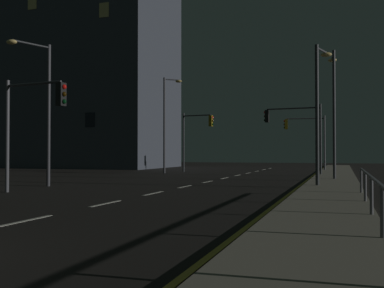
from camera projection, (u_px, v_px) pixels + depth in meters
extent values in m
plane|color=black|center=(188.00, 186.00, 23.12)|extent=(112.00, 112.00, 0.00)
cube|color=gray|center=(331.00, 188.00, 20.88)|extent=(2.69, 77.00, 0.14)
cube|color=silver|center=(26.00, 221.00, 11.27)|extent=(0.14, 2.00, 0.01)
cube|color=silver|center=(106.00, 204.00, 15.07)|extent=(0.14, 2.00, 0.01)
cube|color=silver|center=(153.00, 193.00, 18.86)|extent=(0.14, 2.00, 0.01)
cube|color=silver|center=(185.00, 187.00, 22.65)|extent=(0.14, 2.00, 0.01)
cube|color=silver|center=(207.00, 182.00, 26.44)|extent=(0.14, 2.00, 0.01)
cube|color=silver|center=(224.00, 178.00, 30.23)|extent=(0.14, 2.00, 0.01)
cube|color=silver|center=(237.00, 175.00, 34.02)|extent=(0.14, 2.00, 0.01)
cube|color=silver|center=(248.00, 173.00, 37.82)|extent=(0.14, 2.00, 0.01)
cube|color=silver|center=(257.00, 171.00, 41.61)|extent=(0.14, 2.00, 0.01)
cube|color=silver|center=(264.00, 170.00, 45.40)|extent=(0.14, 2.00, 0.01)
cube|color=silver|center=(270.00, 168.00, 49.19)|extent=(0.14, 2.00, 0.01)
cube|color=gold|center=(305.00, 182.00, 26.13)|extent=(0.14, 53.00, 0.01)
cylinder|color=#2D3033|center=(321.00, 139.00, 32.87)|extent=(0.16, 0.16, 5.16)
cylinder|color=#38383D|center=(293.00, 108.00, 33.68)|extent=(3.96, 0.39, 0.11)
cube|color=black|center=(267.00, 116.00, 34.43)|extent=(0.30, 0.36, 0.95)
sphere|color=red|center=(265.00, 112.00, 34.50)|extent=(0.20, 0.20, 0.20)
sphere|color=black|center=(265.00, 116.00, 34.49)|extent=(0.20, 0.20, 0.20)
sphere|color=black|center=(265.00, 120.00, 34.48)|extent=(0.20, 0.20, 0.20)
cylinder|color=#2D3033|center=(184.00, 143.00, 40.14)|extent=(0.16, 0.16, 5.27)
cylinder|color=#38383D|center=(197.00, 115.00, 39.62)|extent=(2.64, 0.42, 0.11)
cube|color=olive|center=(211.00, 121.00, 39.04)|extent=(0.32, 0.37, 0.95)
sphere|color=red|center=(212.00, 117.00, 38.98)|extent=(0.20, 0.20, 0.20)
sphere|color=black|center=(212.00, 121.00, 38.98)|extent=(0.20, 0.20, 0.20)
sphere|color=black|center=(212.00, 124.00, 38.97)|extent=(0.20, 0.20, 0.20)
cylinder|color=#4C4C51|center=(325.00, 143.00, 41.57)|extent=(0.16, 0.16, 5.04)
cylinder|color=#4C4C51|center=(305.00, 118.00, 41.99)|extent=(3.47, 0.48, 0.11)
cube|color=olive|center=(286.00, 124.00, 42.36)|extent=(0.31, 0.37, 0.95)
sphere|color=red|center=(285.00, 121.00, 42.40)|extent=(0.20, 0.20, 0.20)
sphere|color=black|center=(285.00, 124.00, 42.39)|extent=(0.20, 0.20, 0.20)
sphere|color=black|center=(285.00, 128.00, 42.38)|extent=(0.20, 0.20, 0.20)
cylinder|color=#4C4C51|center=(7.00, 136.00, 19.51)|extent=(0.16, 0.16, 4.87)
cylinder|color=#38383D|center=(34.00, 84.00, 18.94)|extent=(2.94, 0.42, 0.11)
cube|color=black|center=(61.00, 94.00, 18.32)|extent=(0.31, 0.37, 0.95)
sphere|color=red|center=(64.00, 87.00, 18.26)|extent=(0.20, 0.20, 0.20)
sphere|color=black|center=(64.00, 94.00, 18.25)|extent=(0.20, 0.20, 0.20)
sphere|color=black|center=(64.00, 102.00, 18.25)|extent=(0.20, 0.20, 0.20)
cylinder|color=#38383D|center=(334.00, 114.00, 27.22)|extent=(0.18, 0.18, 7.82)
cylinder|color=#38383D|center=(333.00, 56.00, 28.16)|extent=(0.22, 1.79, 0.10)
ellipsoid|color=#F9D172|center=(332.00, 60.00, 29.02)|extent=(0.56, 0.36, 0.24)
cylinder|color=#38383D|center=(164.00, 125.00, 37.73)|extent=(0.18, 0.18, 8.06)
cylinder|color=#38383D|center=(172.00, 80.00, 38.02)|extent=(1.05, 0.86, 0.10)
ellipsoid|color=#F9D172|center=(179.00, 81.00, 38.23)|extent=(0.56, 0.36, 0.24)
cylinder|color=#38383D|center=(49.00, 115.00, 23.05)|extent=(0.18, 0.18, 7.28)
cylinder|color=#2D3033|center=(31.00, 44.00, 22.32)|extent=(0.81, 1.96, 0.10)
ellipsoid|color=#F9D172|center=(12.00, 42.00, 21.52)|extent=(0.56, 0.36, 0.24)
cylinder|color=#2D3033|center=(317.00, 115.00, 21.84)|extent=(0.18, 0.18, 6.86)
cylinder|color=#4C4C51|center=(322.00, 50.00, 22.46)|extent=(0.50, 1.32, 0.10)
ellipsoid|color=#F9D172|center=(326.00, 55.00, 23.00)|extent=(0.56, 0.36, 0.24)
cylinder|color=#59595E|center=(382.00, 212.00, 8.31)|extent=(0.09, 0.09, 0.95)
cylinder|color=#59595E|center=(371.00, 196.00, 11.45)|extent=(0.09, 0.09, 0.95)
cylinder|color=#59595E|center=(365.00, 186.00, 14.60)|extent=(0.09, 0.09, 0.95)
cylinder|color=#59595E|center=(361.00, 181.00, 17.74)|extent=(0.09, 0.09, 0.95)
cube|color=slate|center=(376.00, 181.00, 9.89)|extent=(0.06, 16.57, 0.06)
cube|color=#3D424C|center=(77.00, 38.00, 54.37)|extent=(22.24, 12.69, 31.20)
cube|color=black|center=(90.00, 120.00, 46.31)|extent=(1.10, 0.06, 1.50)
cube|color=#EACC7A|center=(32.00, 3.00, 48.87)|extent=(1.10, 0.06, 1.50)
cube|color=#EACC7A|center=(104.00, 10.00, 46.02)|extent=(1.10, 0.06, 1.50)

